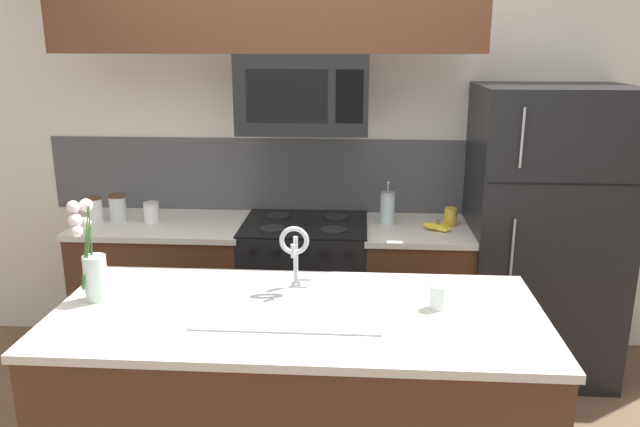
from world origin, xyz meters
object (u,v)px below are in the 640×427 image
at_px(stove_range, 305,293).
at_px(french_press, 387,208).
at_px(banana_bunch, 438,227).
at_px(sink_faucet, 295,249).
at_px(flower_vase, 92,265).
at_px(refrigerator, 542,233).
at_px(storage_jar_tall, 95,209).
at_px(coffee_tin, 451,217).
at_px(spare_glass, 437,297).
at_px(storage_jar_short, 151,212).
at_px(storage_jar_medium, 118,208).
at_px(microwave, 304,93).

relative_size(stove_range, french_press, 3.48).
distance_m(banana_bunch, sink_faucet, 1.24).
distance_m(french_press, flower_vase, 1.82).
height_order(refrigerator, sink_faucet, refrigerator).
relative_size(refrigerator, french_press, 6.58).
bearing_deg(banana_bunch, storage_jar_tall, 179.14).
distance_m(coffee_tin, flower_vase, 2.11).
height_order(french_press, flower_vase, flower_vase).
bearing_deg(spare_glass, storage_jar_short, 143.88).
xyz_separation_m(spare_glass, flower_vase, (-1.48, -0.01, 0.11)).
height_order(banana_bunch, french_press, french_press).
xyz_separation_m(french_press, coffee_tin, (0.38, -0.01, -0.04)).
bearing_deg(storage_jar_medium, refrigerator, 0.07).
height_order(coffee_tin, spare_glass, coffee_tin).
bearing_deg(spare_glass, storage_jar_medium, 146.83).
relative_size(storage_jar_tall, coffee_tin, 1.49).
bearing_deg(flower_vase, storage_jar_short, 96.95).
xyz_separation_m(banana_bunch, coffee_tin, (0.09, 0.11, 0.03)).
height_order(storage_jar_medium, coffee_tin, storage_jar_medium).
bearing_deg(storage_jar_tall, microwave, 0.33).
bearing_deg(spare_glass, sink_faucet, 165.81).
distance_m(french_press, coffee_tin, 0.39).
distance_m(microwave, french_press, 0.86).
distance_m(refrigerator, banana_bunch, 0.64).
height_order(stove_range, storage_jar_medium, storage_jar_medium).
relative_size(stove_range, flower_vase, 2.06).
height_order(storage_jar_short, spare_glass, storage_jar_short).
height_order(sink_faucet, flower_vase, flower_vase).
xyz_separation_m(refrigerator, flower_vase, (-2.24, -1.22, 0.19)).
relative_size(storage_jar_medium, spare_glass, 1.63).
distance_m(stove_range, french_press, 0.75).
relative_size(storage_jar_medium, french_press, 0.63).
relative_size(microwave, spare_glass, 7.28).
bearing_deg(refrigerator, stove_range, -179.20).
relative_size(banana_bunch, flower_vase, 0.42).
relative_size(banana_bunch, french_press, 0.71).
bearing_deg(banana_bunch, coffee_tin, 51.61).
relative_size(stove_range, storage_jar_medium, 5.57).
bearing_deg(stove_range, flower_vase, -124.07).
relative_size(microwave, banana_bunch, 3.92).
height_order(coffee_tin, flower_vase, flower_vase).
bearing_deg(flower_vase, refrigerator, 28.49).
relative_size(stove_range, storage_jar_tall, 5.67).
height_order(refrigerator, flower_vase, refrigerator).
distance_m(refrigerator, storage_jar_tall, 2.74).
xyz_separation_m(coffee_tin, spare_glass, (-0.22, -1.24, -0.00)).
bearing_deg(french_press, flower_vase, -136.25).
relative_size(coffee_tin, sink_faucet, 0.36).
bearing_deg(flower_vase, banana_bunch, 35.23).
bearing_deg(storage_jar_tall, coffee_tin, 2.05).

